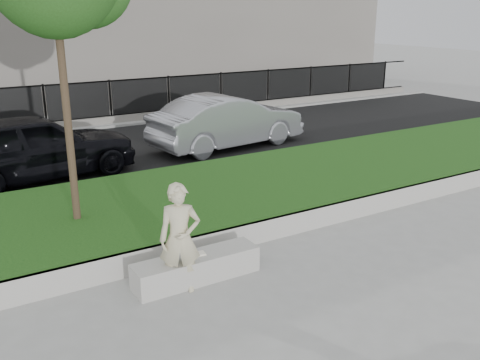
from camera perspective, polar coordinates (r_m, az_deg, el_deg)
ground at (r=8.37m, az=2.58°, el=-10.06°), size 90.00×90.00×0.00m
grass_bank at (r=10.69m, az=-6.38°, el=-2.64°), size 34.00×4.00×0.40m
grass_kerb at (r=9.07m, az=-1.07°, el=-6.34°), size 34.00×0.08×0.40m
street at (r=15.70m, az=-14.95°, el=2.79°), size 34.00×7.00×0.04m
far_pavement at (r=19.95m, az=-18.75°, el=5.67°), size 34.00×3.00×0.12m
iron_fence at (r=18.90m, az=-18.20°, el=6.59°), size 32.00×0.30×1.50m
stone_bench at (r=8.16m, az=-4.66°, el=-9.31°), size 1.95×0.49×0.40m
man at (r=7.65m, az=-6.43°, el=-6.22°), size 0.70×0.59×1.62m
book at (r=8.09m, az=-4.48°, el=-7.86°), size 0.22×0.17×0.02m
car_dark at (r=13.43m, az=-21.16°, el=3.34°), size 4.92×2.51×1.60m
car_silver at (r=15.64m, az=-1.35°, el=6.30°), size 4.83×2.19×1.54m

